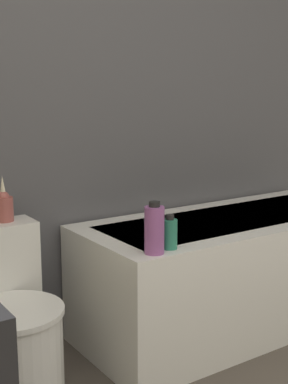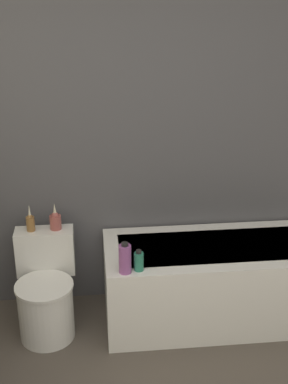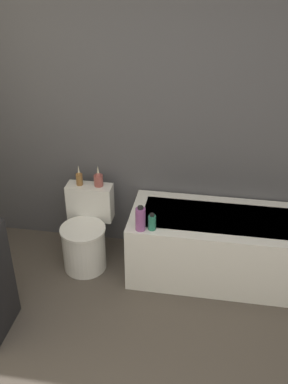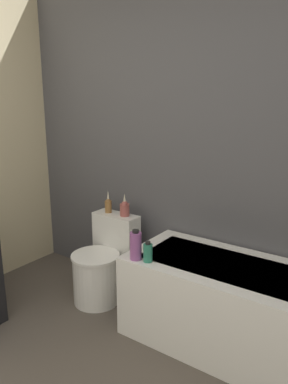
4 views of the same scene
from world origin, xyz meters
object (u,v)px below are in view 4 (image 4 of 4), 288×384
at_px(vase_gold, 108,205).
at_px(shampoo_bottle_short, 148,252).
at_px(toilet, 102,265).
at_px(shampoo_bottle_tall, 136,245).
at_px(bathtub, 245,311).
at_px(vase_silver, 125,208).

xyz_separation_m(vase_gold, shampoo_bottle_short, (0.70, -0.42, -0.10)).
bearing_deg(toilet, vase_gold, 113.07).
distance_m(vase_gold, shampoo_bottle_tall, 0.75).
xyz_separation_m(bathtub, toilet, (-1.20, -0.03, -0.00)).
bearing_deg(vase_gold, bathtub, -7.39).
bearing_deg(shampoo_bottle_short, vase_silver, 140.92).
height_order(vase_silver, shampoo_bottle_short, vase_silver).
xyz_separation_m(bathtub, vase_silver, (-1.12, 0.18, 0.45)).
height_order(toilet, shampoo_bottle_short, shampoo_bottle_short).
xyz_separation_m(vase_gold, vase_silver, (0.17, 0.01, 0.00)).
xyz_separation_m(bathtub, shampoo_bottle_short, (-0.59, -0.25, 0.35)).
xyz_separation_m(bathtub, vase_gold, (-1.28, 0.17, 0.45)).
bearing_deg(toilet, bathtub, 1.43).
xyz_separation_m(toilet, shampoo_bottle_short, (0.61, -0.22, 0.35)).
relative_size(vase_gold, vase_silver, 1.01).
bearing_deg(vase_silver, bathtub, -8.97).
distance_m(toilet, vase_gold, 0.50).
relative_size(shampoo_bottle_tall, shampoo_bottle_short, 1.47).
bearing_deg(shampoo_bottle_short, toilet, 159.92).
distance_m(vase_silver, shampoo_bottle_tall, 0.63).
bearing_deg(shampoo_bottle_tall, vase_silver, 134.77).
bearing_deg(shampoo_bottle_tall, shampoo_bottle_short, 10.31).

